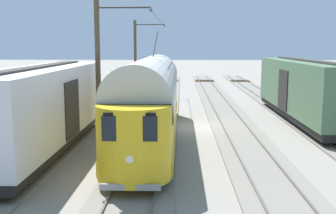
{
  "coord_description": "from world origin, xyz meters",
  "views": [
    {
      "loc": [
        0.85,
        24.02,
        4.96
      ],
      "look_at": [
        1.51,
        2.93,
        1.69
      ],
      "focal_mm": 43.0,
      "sensor_mm": 36.0,
      "label": 1
    }
  ],
  "objects_px": {
    "boxcar_far_siding": "(306,89)",
    "catenary_pole_mid_near": "(100,66)",
    "boxcar_adjacent": "(40,107)",
    "catenary_pole_foreground": "(136,57)",
    "vintage_streetcar": "(150,97)"
  },
  "relations": [
    {
      "from": "boxcar_adjacent",
      "to": "boxcar_far_siding",
      "type": "xyz_separation_m",
      "value": [
        -14.49,
        -8.19,
        0.0
      ]
    },
    {
      "from": "boxcar_far_siding",
      "to": "catenary_pole_foreground",
      "type": "bearing_deg",
      "value": -47.0
    },
    {
      "from": "vintage_streetcar",
      "to": "boxcar_far_siding",
      "type": "xyz_separation_m",
      "value": [
        -9.66,
        -5.47,
        -0.1
      ]
    },
    {
      "from": "boxcar_far_siding",
      "to": "catenary_pole_mid_near",
      "type": "bearing_deg",
      "value": 20.1
    },
    {
      "from": "boxcar_far_siding",
      "to": "catenary_pole_mid_near",
      "type": "distance_m",
      "value": 13.36
    },
    {
      "from": "boxcar_adjacent",
      "to": "catenary_pole_mid_near",
      "type": "distance_m",
      "value": 4.48
    },
    {
      "from": "boxcar_adjacent",
      "to": "catenary_pole_foreground",
      "type": "distance_m",
      "value": 21.7
    },
    {
      "from": "boxcar_adjacent",
      "to": "vintage_streetcar",
      "type": "bearing_deg",
      "value": -150.61
    },
    {
      "from": "boxcar_adjacent",
      "to": "boxcar_far_siding",
      "type": "relative_size",
      "value": 0.88
    },
    {
      "from": "boxcar_adjacent",
      "to": "catenary_pole_mid_near",
      "type": "relative_size",
      "value": 1.76
    },
    {
      "from": "catenary_pole_mid_near",
      "to": "vintage_streetcar",
      "type": "bearing_deg",
      "value": 161.88
    },
    {
      "from": "boxcar_far_siding",
      "to": "catenary_pole_mid_near",
      "type": "relative_size",
      "value": 2.0
    },
    {
      "from": "catenary_pole_mid_near",
      "to": "catenary_pole_foreground",
      "type": "bearing_deg",
      "value": -90.0
    },
    {
      "from": "boxcar_far_siding",
      "to": "catenary_pole_foreground",
      "type": "distance_m",
      "value": 18.33
    },
    {
      "from": "vintage_streetcar",
      "to": "boxcar_adjacent",
      "type": "height_order",
      "value": "vintage_streetcar"
    }
  ]
}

